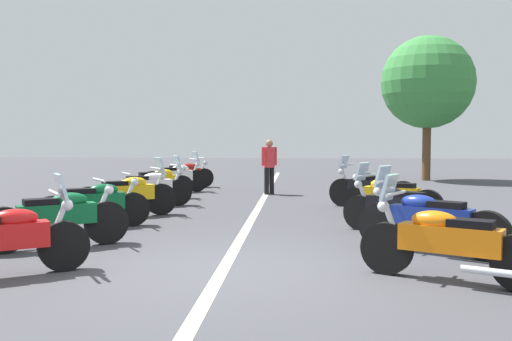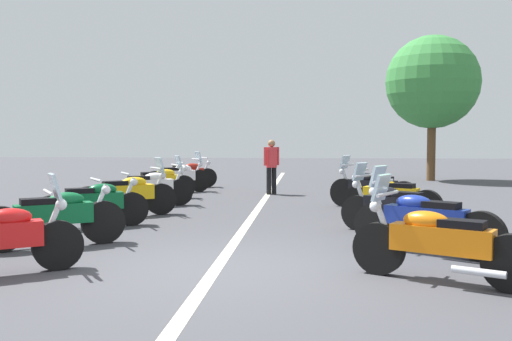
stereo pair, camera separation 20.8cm
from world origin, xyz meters
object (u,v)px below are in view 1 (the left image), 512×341
Objects in this scene: motorcycle_left_row_7 at (185,174)px; bystander_1 at (269,163)px; motorcycle_right_row_2 at (396,207)px; motorcycle_right_row_3 at (391,197)px; motorcycle_left_row_5 at (158,183)px; motorcycle_left_row_0 at (1,238)px; motorcycle_left_row_3 at (127,194)px; motorcycle_left_row_2 at (95,204)px; motorcycle_right_row_1 at (428,220)px; motorcycle_left_row_4 at (148,187)px; motorcycle_right_row_4 at (371,188)px; roadside_tree_0 at (428,83)px; motorcycle_right_row_0 at (447,242)px; motorcycle_left_row_6 at (176,177)px; motorcycle_left_row_1 at (58,217)px.

motorcycle_left_row_7 is 1.15× the size of bystander_1.
bystander_1 is at bearing -36.59° from motorcycle_right_row_2.
motorcycle_left_row_5 is at bearing -2.49° from motorcycle_right_row_3.
motorcycle_left_row_3 reaches higher than motorcycle_left_row_0.
motorcycle_left_row_2 is 0.96× the size of motorcycle_right_row_1.
motorcycle_right_row_4 is at bearing -27.36° from motorcycle_left_row_4.
motorcycle_right_row_0 is at bearing 168.34° from roadside_tree_0.
motorcycle_left_row_6 is 2.86m from bystander_1.
motorcycle_left_row_4 is at bearing 31.01° from motorcycle_right_row_4.
motorcycle_left_row_7 is 12.98m from motorcycle_right_row_0.
motorcycle_left_row_6 is (8.60, 0.12, 0.01)m from motorcycle_left_row_1.
motorcycle_left_row_1 is 5.06m from motorcycle_left_row_4.
roadside_tree_0 reaches higher than motorcycle_left_row_4.
motorcycle_left_row_7 is 3.49m from bystander_1.
roadside_tree_0 reaches higher than motorcycle_right_row_0.
motorcycle_right_row_0 is at bearing 115.65° from motorcycle_right_row_3.
roadside_tree_0 is at bearing -80.15° from motorcycle_right_row_4.
motorcycle_left_row_2 is at bearing -119.20° from motorcycle_left_row_7.
roadside_tree_0 is at bearing 11.49° from motorcycle_left_row_5.
motorcycle_right_row_0 is 1.20× the size of bystander_1.
motorcycle_right_row_1 is at bearing -72.03° from motorcycle_left_row_4.
motorcycle_left_row_2 is at bearing 59.81° from motorcycle_left_row_1.
motorcycle_right_row_0 reaches higher than motorcycle_left_row_1.
motorcycle_left_row_2 is 1.48m from motorcycle_left_row_3.
motorcycle_left_row_1 is 1.00× the size of motorcycle_left_row_6.
motorcycle_left_row_3 is 5.50m from motorcycle_right_row_4.
motorcycle_left_row_4 is at bearing -0.27° from motorcycle_right_row_2.
motorcycle_right_row_1 is 14.92m from roadside_tree_0.
motorcycle_left_row_4 is 1.12× the size of motorcycle_right_row_2.
roadside_tree_0 is at bearing 18.60° from motorcycle_left_row_4.
motorcycle_left_row_0 reaches higher than motorcycle_left_row_2.
bystander_1 is (-0.30, -2.81, 0.44)m from motorcycle_left_row_6.
motorcycle_left_row_5 is 1.13× the size of bystander_1.
roadside_tree_0 reaches higher than motorcycle_left_row_0.
motorcycle_left_row_2 is 0.95× the size of motorcycle_right_row_4.
motorcycle_right_row_0 is 1.08× the size of motorcycle_right_row_2.
motorcycle_left_row_7 is 10.09m from motorcycle_right_row_2.
motorcycle_left_row_1 reaches higher than motorcycle_left_row_2.
motorcycle_left_row_3 is 1.03× the size of motorcycle_left_row_7.
motorcycle_right_row_2 is 13.39m from roadside_tree_0.
motorcycle_left_row_4 is at bearing 57.06° from motorcycle_left_row_2.
motorcycle_left_row_3 is at bearing 142.32° from roadside_tree_0.
motorcycle_left_row_6 is at bearing -33.59° from motorcycle_right_row_0.
motorcycle_left_row_1 is at bearing -116.74° from motorcycle_left_row_2.
motorcycle_left_row_2 is 3.21m from motorcycle_left_row_4.
motorcycle_left_row_1 is 6.38m from motorcycle_right_row_3.
motorcycle_right_row_1 is 1.08× the size of motorcycle_right_row_2.
motorcycle_right_row_1 is at bearing 117.28° from motorcycle_right_row_3.
motorcycle_left_row_0 is at bearing -120.19° from motorcycle_left_row_6.
motorcycle_right_row_3 is 1.19× the size of bystander_1.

